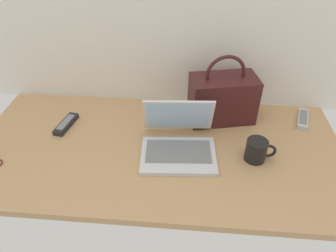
{
  "coord_description": "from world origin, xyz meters",
  "views": [
    {
      "loc": [
        0.14,
        -1.01,
        0.93
      ],
      "look_at": [
        0.05,
        0.0,
        0.15
      ],
      "focal_mm": 33.44,
      "sensor_mm": 36.0,
      "label": 1
    }
  ],
  "objects_px": {
    "laptop": "(178,141)",
    "coffee_mug": "(257,150)",
    "handbag": "(223,98)",
    "remote_control_near": "(66,124)",
    "remote_control_far": "(303,119)"
  },
  "relations": [
    {
      "from": "laptop",
      "to": "coffee_mug",
      "type": "distance_m",
      "value": 0.32
    },
    {
      "from": "laptop",
      "to": "handbag",
      "type": "xyz_separation_m",
      "value": [
        0.19,
        0.25,
        0.07
      ]
    },
    {
      "from": "coffee_mug",
      "to": "remote_control_near",
      "type": "distance_m",
      "value": 0.87
    },
    {
      "from": "remote_control_near",
      "to": "laptop",
      "type": "bearing_deg",
      "value": -12.43
    },
    {
      "from": "coffee_mug",
      "to": "handbag",
      "type": "distance_m",
      "value": 0.31
    },
    {
      "from": "remote_control_far",
      "to": "handbag",
      "type": "xyz_separation_m",
      "value": [
        -0.39,
        -0.01,
        0.1
      ]
    },
    {
      "from": "coffee_mug",
      "to": "laptop",
      "type": "bearing_deg",
      "value": 174.14
    },
    {
      "from": "laptop",
      "to": "coffee_mug",
      "type": "relative_size",
      "value": 2.61
    },
    {
      "from": "remote_control_near",
      "to": "handbag",
      "type": "relative_size",
      "value": 0.5
    },
    {
      "from": "coffee_mug",
      "to": "remote_control_far",
      "type": "bearing_deg",
      "value": 47.61
    },
    {
      "from": "laptop",
      "to": "remote_control_near",
      "type": "distance_m",
      "value": 0.55
    },
    {
      "from": "remote_control_far",
      "to": "handbag",
      "type": "height_order",
      "value": "handbag"
    },
    {
      "from": "remote_control_near",
      "to": "remote_control_far",
      "type": "relative_size",
      "value": 1.0
    },
    {
      "from": "coffee_mug",
      "to": "remote_control_far",
      "type": "distance_m",
      "value": 0.39
    },
    {
      "from": "remote_control_near",
      "to": "coffee_mug",
      "type": "bearing_deg",
      "value": -10.0
    }
  ]
}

